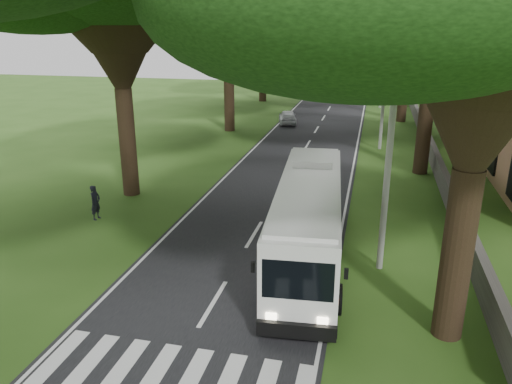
{
  "coord_description": "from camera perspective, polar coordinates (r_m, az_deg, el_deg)",
  "views": [
    {
      "loc": [
        4.82,
        -12.1,
        9.05
      ],
      "look_at": [
        0.19,
        7.56,
        2.2
      ],
      "focal_mm": 35.0,
      "sensor_mm": 36.0,
      "label": 1
    }
  ],
  "objects": [
    {
      "name": "distant_car_b",
      "position": [
        70.46,
        7.77,
        11.73
      ],
      "size": [
        1.81,
        4.03,
        1.28
      ],
      "primitive_type": "imported",
      "rotation": [
        0.0,
        0.0,
        0.12
      ],
      "color": "#20234C",
      "rests_on": "road"
    },
    {
      "name": "road",
      "position": [
        38.49,
        5.71,
        5.05
      ],
      "size": [
        8.0,
        120.0,
        0.04
      ],
      "primitive_type": "cube",
      "color": "black",
      "rests_on": "ground"
    },
    {
      "name": "tree_l_midb",
      "position": [
        43.91,
        -3.27,
        21.01
      ],
      "size": [
        14.28,
        14.28,
        13.96
      ],
      "color": "black",
      "rests_on": "ground"
    },
    {
      "name": "pole_near",
      "position": [
        18.76,
        14.88,
        3.05
      ],
      "size": [
        1.6,
        0.24,
        8.0
      ],
      "color": "gray",
      "rests_on": "ground"
    },
    {
      "name": "crosswalk",
      "position": [
        14.39,
        -10.17,
        -20.56
      ],
      "size": [
        8.0,
        3.0,
        0.01
      ],
      "primitive_type": "cube",
      "color": "silver",
      "rests_on": "ground"
    },
    {
      "name": "distant_car_c",
      "position": [
        68.03,
        11.86,
        11.33
      ],
      "size": [
        2.57,
        5.18,
        1.45
      ],
      "primitive_type": "imported",
      "rotation": [
        0.0,
        0.0,
        3.25
      ],
      "color": "maroon",
      "rests_on": "road"
    },
    {
      "name": "property_wall",
      "position": [
        37.31,
        19.38,
        4.57
      ],
      "size": [
        0.35,
        50.0,
        1.2
      ],
      "primitive_type": "cube",
      "color": "#383533",
      "rests_on": "ground"
    },
    {
      "name": "pole_far",
      "position": [
        58.31,
        14.27,
        13.38
      ],
      "size": [
        1.6,
        0.24,
        8.0
      ],
      "color": "gray",
      "rests_on": "ground"
    },
    {
      "name": "pole_mid",
      "position": [
        38.42,
        14.42,
        10.87
      ],
      "size": [
        1.6,
        0.24,
        8.0
      ],
      "color": "gray",
      "rests_on": "ground"
    },
    {
      "name": "tree_l_far",
      "position": [
        61.62,
        0.81,
        21.08
      ],
      "size": [
        14.9,
        14.9,
        14.85
      ],
      "color": "black",
      "rests_on": "ground"
    },
    {
      "name": "coach_bus",
      "position": [
        19.71,
        6.01,
        -2.97
      ],
      "size": [
        3.31,
        11.46,
        3.33
      ],
      "rotation": [
        0.0,
        0.0,
        0.08
      ],
      "color": "white",
      "rests_on": "ground"
    },
    {
      "name": "pedestrian",
      "position": [
        25.26,
        -17.88,
        -1.14
      ],
      "size": [
        0.46,
        0.65,
        1.7
      ],
      "primitive_type": "imported",
      "rotation": [
        0.0,
        0.0,
        1.49
      ],
      "color": "black",
      "rests_on": "ground"
    },
    {
      "name": "distant_car_a",
      "position": [
        47.61,
        3.63,
        8.57
      ],
      "size": [
        2.37,
        4.09,
        1.31
      ],
      "primitive_type": "imported",
      "rotation": [
        0.0,
        0.0,
        3.37
      ],
      "color": "silver",
      "rests_on": "road"
    },
    {
      "name": "ground",
      "position": [
        15.86,
        -7.24,
        -16.22
      ],
      "size": [
        140.0,
        140.0,
        0.0
      ],
      "primitive_type": "plane",
      "color": "#284A15",
      "rests_on": "ground"
    }
  ]
}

